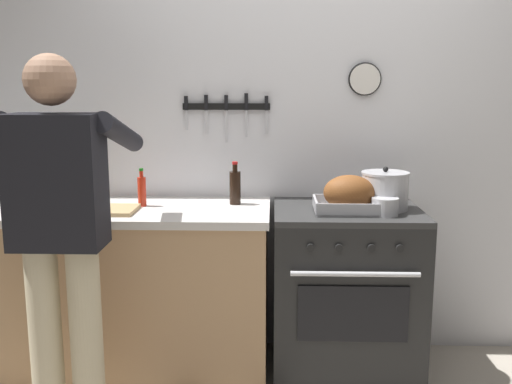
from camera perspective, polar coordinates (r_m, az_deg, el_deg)
wall_back at (r=3.33m, az=4.64°, el=6.45°), size 6.00×0.13×2.60m
counter_block at (r=3.31m, az=-16.94°, el=-8.93°), size 2.03×0.65×0.90m
stove at (r=3.17m, az=8.77°, el=-9.62°), size 0.76×0.67×0.90m
person_cook at (r=2.59m, az=-18.68°, el=-3.03°), size 0.51×0.63×1.66m
roasting_pan at (r=2.95m, az=9.17°, el=-0.30°), size 0.35×0.26×0.19m
stock_pot at (r=3.05m, az=12.57°, el=0.13°), size 0.24×0.24×0.22m
saucepan at (r=2.92m, az=12.59°, el=-1.41°), size 0.13×0.13×0.09m
cutting_board at (r=3.04m, az=-15.09°, el=-1.72°), size 0.36×0.24×0.02m
bottle_hot_sauce at (r=3.12m, az=-11.18°, el=0.14°), size 0.04×0.04×0.20m
bottle_cooking_oil at (r=3.33m, az=-18.32°, el=0.73°), size 0.07×0.07×0.24m
bottle_vinegar at (r=3.41m, az=-17.09°, el=0.98°), size 0.06×0.06×0.23m
bottle_dish_soap at (r=3.32m, az=-20.25°, el=0.53°), size 0.07×0.07×0.23m
bottle_soy_sauce at (r=3.11m, az=-2.07°, el=0.53°), size 0.06×0.06×0.23m
bottle_olive_oil at (r=3.48m, az=-20.27°, el=1.48°), size 0.08×0.08×0.30m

